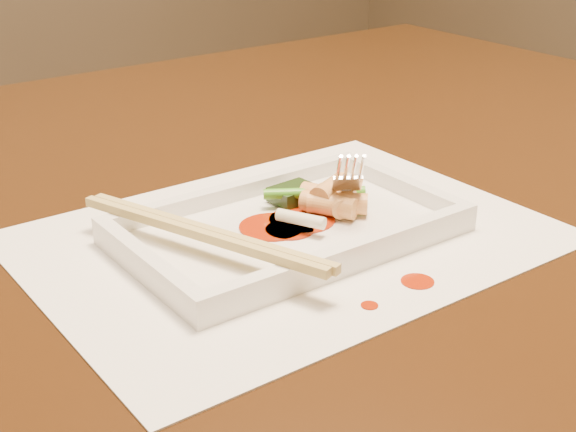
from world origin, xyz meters
TOP-DOWN VIEW (x-y plane):
  - table at (0.00, 0.00)m, footprint 1.40×0.90m
  - placemat at (-0.02, -0.16)m, footprint 0.40×0.30m
  - sauce_splatter_a at (0.01, -0.27)m, footprint 0.02×0.02m
  - sauce_splatter_b at (-0.04, -0.28)m, footprint 0.01×0.01m
  - plate_base at (-0.02, -0.16)m, footprint 0.26×0.16m
  - plate_rim_far at (-0.02, -0.08)m, footprint 0.26×0.01m
  - plate_rim_near at (-0.02, -0.23)m, footprint 0.26×0.01m
  - plate_rim_left at (-0.14, -0.16)m, footprint 0.01×0.14m
  - plate_rim_right at (0.11, -0.16)m, footprint 0.01×0.14m
  - veg_piece at (0.02, -0.12)m, footprint 0.04×0.03m
  - scallion_white at (-0.02, -0.17)m, footprint 0.03×0.04m
  - scallion_green at (0.02, -0.14)m, footprint 0.08×0.05m
  - chopstick_a at (-0.10, -0.16)m, footprint 0.08×0.21m
  - chopstick_b at (-0.09, -0.16)m, footprint 0.08×0.21m
  - fork at (0.05, -0.14)m, footprint 0.09×0.10m
  - sauce_blob_0 at (-0.02, -0.16)m, footprint 0.04×0.04m
  - sauce_blob_1 at (0.00, -0.15)m, footprint 0.05×0.05m
  - sauce_blob_2 at (-0.03, -0.15)m, footprint 0.05×0.05m
  - rice_cake_0 at (0.03, -0.16)m, footprint 0.03×0.05m
  - rice_cake_1 at (0.03, -0.16)m, footprint 0.05×0.05m
  - rice_cake_2 at (0.03, -0.15)m, footprint 0.05×0.03m
  - rice_cake_3 at (0.03, -0.15)m, footprint 0.04×0.05m
  - rice_cake_4 at (0.02, -0.16)m, footprint 0.04×0.05m

SIDE VIEW (x-z plane):
  - table at x=0.00m, z-range 0.27..1.02m
  - placemat at x=-0.02m, z-range 0.75..0.75m
  - sauce_splatter_a at x=0.01m, z-range 0.75..0.75m
  - sauce_splatter_b at x=-0.04m, z-range 0.75..0.75m
  - plate_base at x=-0.02m, z-range 0.75..0.76m
  - sauce_blob_0 at x=-0.02m, z-range 0.76..0.76m
  - sauce_blob_1 at x=0.00m, z-range 0.76..0.76m
  - sauce_blob_2 at x=-0.03m, z-range 0.76..0.76m
  - plate_rim_far at x=-0.02m, z-range 0.76..0.77m
  - plate_rim_near at x=-0.02m, z-range 0.76..0.77m
  - plate_rim_left at x=-0.14m, z-range 0.76..0.77m
  - plate_rim_right at x=0.11m, z-range 0.76..0.77m
  - veg_piece at x=0.02m, z-range 0.76..0.77m
  - rice_cake_0 at x=0.03m, z-range 0.76..0.78m
  - rice_cake_1 at x=0.03m, z-range 0.76..0.78m
  - rice_cake_3 at x=0.03m, z-range 0.76..0.78m
  - rice_cake_4 at x=0.02m, z-range 0.76..0.78m
  - scallion_white at x=-0.02m, z-range 0.77..0.78m
  - scallion_green at x=0.02m, z-range 0.77..0.78m
  - rice_cake_2 at x=0.03m, z-range 0.77..0.79m
  - chopstick_a at x=-0.10m, z-range 0.77..0.78m
  - chopstick_b at x=-0.09m, z-range 0.77..0.78m
  - fork at x=0.05m, z-range 0.76..0.90m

